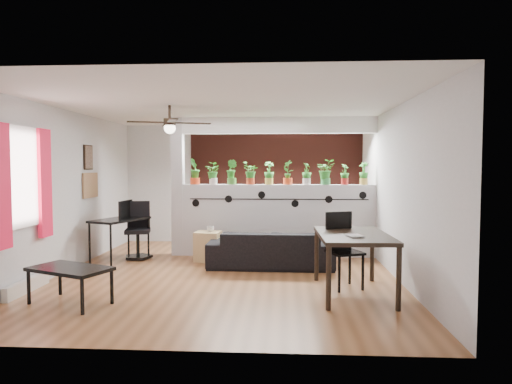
# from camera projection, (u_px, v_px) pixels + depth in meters

# --- Properties ---
(room_shell) EXTENTS (6.30, 7.10, 2.90)m
(room_shell) POSITION_uv_depth(u_px,v_px,m) (226.00, 191.00, 7.09)
(room_shell) COLOR brown
(room_shell) RESTS_ON ground
(partition_wall) EXTENTS (3.60, 0.18, 1.35)m
(partition_wall) POSITION_uv_depth(u_px,v_px,m) (278.00, 220.00, 8.57)
(partition_wall) COLOR #BCBCC1
(partition_wall) RESTS_ON ground
(ceiling_header) EXTENTS (3.60, 0.18, 0.30)m
(ceiling_header) POSITION_uv_depth(u_px,v_px,m) (279.00, 125.00, 8.47)
(ceiling_header) COLOR white
(ceiling_header) RESTS_ON room_shell
(pier_column) EXTENTS (0.22, 0.20, 2.60)m
(pier_column) POSITION_uv_depth(u_px,v_px,m) (178.00, 187.00, 8.65)
(pier_column) COLOR #BCBCC1
(pier_column) RESTS_ON ground
(brick_panel) EXTENTS (3.90, 0.05, 2.60)m
(brick_panel) POSITION_uv_depth(u_px,v_px,m) (279.00, 184.00, 10.00)
(brick_panel) COLOR #93372A
(brick_panel) RESTS_ON ground
(vine_decal) EXTENTS (3.31, 0.01, 0.30)m
(vine_decal) POSITION_uv_depth(u_px,v_px,m) (278.00, 199.00, 8.46)
(vine_decal) COLOR black
(vine_decal) RESTS_ON partition_wall
(window_assembly) EXTENTS (0.09, 1.30, 1.55)m
(window_assembly) POSITION_uv_depth(u_px,v_px,m) (23.00, 180.00, 6.04)
(window_assembly) COLOR white
(window_assembly) RESTS_ON room_shell
(baseboard_heater) EXTENTS (0.08, 1.00, 0.18)m
(baseboard_heater) POSITION_uv_depth(u_px,v_px,m) (27.00, 286.00, 6.12)
(baseboard_heater) COLOR silver
(baseboard_heater) RESTS_ON ground
(corkboard) EXTENTS (0.03, 0.60, 0.45)m
(corkboard) POSITION_uv_depth(u_px,v_px,m) (90.00, 185.00, 8.19)
(corkboard) COLOR #8D6444
(corkboard) RESTS_ON room_shell
(framed_art) EXTENTS (0.03, 0.34, 0.44)m
(framed_art) POSITION_uv_depth(u_px,v_px,m) (88.00, 157.00, 8.11)
(framed_art) COLOR #8C7259
(framed_art) RESTS_ON room_shell
(ceiling_fan) EXTENTS (1.19, 1.19, 0.43)m
(ceiling_fan) POSITION_uv_depth(u_px,v_px,m) (170.00, 124.00, 6.78)
(ceiling_fan) COLOR black
(ceiling_fan) RESTS_ON room_shell
(potted_plant_0) EXTENTS (0.23, 0.28, 0.49)m
(potted_plant_0) POSITION_uv_depth(u_px,v_px,m) (195.00, 171.00, 8.62)
(potted_plant_0) COLOR #EC451B
(potted_plant_0) RESTS_ON partition_wall
(potted_plant_1) EXTENTS (0.26, 0.23, 0.42)m
(potted_plant_1) POSITION_uv_depth(u_px,v_px,m) (213.00, 173.00, 8.60)
(potted_plant_1) COLOR white
(potted_plant_1) RESTS_ON partition_wall
(potted_plant_2) EXTENTS (0.31, 0.29, 0.47)m
(potted_plant_2) POSITION_uv_depth(u_px,v_px,m) (232.00, 171.00, 8.57)
(potted_plant_2) COLOR #499737
(potted_plant_2) RESTS_ON partition_wall
(potted_plant_3) EXTENTS (0.25, 0.27, 0.43)m
(potted_plant_3) POSITION_uv_depth(u_px,v_px,m) (250.00, 172.00, 8.55)
(potted_plant_3) COLOR #AC381B
(potted_plant_3) RESTS_ON partition_wall
(potted_plant_4) EXTENTS (0.26, 0.23, 0.43)m
(potted_plant_4) POSITION_uv_depth(u_px,v_px,m) (269.00, 172.00, 8.53)
(potted_plant_4) COLOR gold
(potted_plant_4) RESTS_ON partition_wall
(potted_plant_5) EXTENTS (0.31, 0.31, 0.46)m
(potted_plant_5) POSITION_uv_depth(u_px,v_px,m) (288.00, 171.00, 8.51)
(potted_plant_5) COLOR #E8481B
(potted_plant_5) RESTS_ON partition_wall
(potted_plant_6) EXTENTS (0.21, 0.24, 0.41)m
(potted_plant_6) POSITION_uv_depth(u_px,v_px,m) (307.00, 173.00, 8.49)
(potted_plant_6) COLOR silver
(potted_plant_6) RESTS_ON partition_wall
(potted_plant_7) EXTENTS (0.25, 0.20, 0.47)m
(potted_plant_7) POSITION_uv_depth(u_px,v_px,m) (326.00, 171.00, 8.47)
(potted_plant_7) COLOR #338E47
(potted_plant_7) RESTS_ON partition_wall
(potted_plant_8) EXTENTS (0.23, 0.24, 0.38)m
(potted_plant_8) POSITION_uv_depth(u_px,v_px,m) (345.00, 174.00, 8.45)
(potted_plant_8) COLOR red
(potted_plant_8) RESTS_ON partition_wall
(potted_plant_9) EXTENTS (0.27, 0.25, 0.42)m
(potted_plant_9) POSITION_uv_depth(u_px,v_px,m) (364.00, 173.00, 8.43)
(potted_plant_9) COLOR gold
(potted_plant_9) RESTS_ON partition_wall
(sofa) EXTENTS (2.00, 0.80, 0.59)m
(sofa) POSITION_uv_depth(u_px,v_px,m) (271.00, 250.00, 7.65)
(sofa) COLOR black
(sofa) RESTS_ON ground
(cube_shelf) EXTENTS (0.47, 0.43, 0.53)m
(cube_shelf) POSITION_uv_depth(u_px,v_px,m) (208.00, 246.00, 8.12)
(cube_shelf) COLOR tan
(cube_shelf) RESTS_ON ground
(cup) EXTENTS (0.14, 0.14, 0.10)m
(cup) POSITION_uv_depth(u_px,v_px,m) (211.00, 229.00, 8.09)
(cup) COLOR gray
(cup) RESTS_ON cube_shelf
(computer_desk) EXTENTS (0.91, 1.18, 0.76)m
(computer_desk) POSITION_uv_depth(u_px,v_px,m) (120.00, 223.00, 8.09)
(computer_desk) COLOR black
(computer_desk) RESTS_ON ground
(monitor) EXTENTS (0.31, 0.07, 0.17)m
(monitor) POSITION_uv_depth(u_px,v_px,m) (123.00, 213.00, 8.23)
(monitor) COLOR black
(monitor) RESTS_ON computer_desk
(office_chair) EXTENTS (0.53, 0.53, 1.03)m
(office_chair) POSITION_uv_depth(u_px,v_px,m) (138.00, 234.00, 8.36)
(office_chair) COLOR black
(office_chair) RESTS_ON ground
(dining_table) EXTENTS (0.94, 1.50, 0.81)m
(dining_table) POSITION_uv_depth(u_px,v_px,m) (353.00, 240.00, 6.01)
(dining_table) COLOR black
(dining_table) RESTS_ON ground
(book) EXTENTS (0.22, 0.26, 0.02)m
(book) POSITION_uv_depth(u_px,v_px,m) (349.00, 236.00, 5.71)
(book) COLOR gray
(book) RESTS_ON dining_table
(folding_chair) EXTENTS (0.55, 0.55, 1.05)m
(folding_chair) POSITION_uv_depth(u_px,v_px,m) (342.00, 243.00, 6.39)
(folding_chair) COLOR black
(folding_chair) RESTS_ON ground
(coffee_table) EXTENTS (1.11, 0.88, 0.46)m
(coffee_table) POSITION_uv_depth(u_px,v_px,m) (70.00, 271.00, 5.58)
(coffee_table) COLOR black
(coffee_table) RESTS_ON ground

